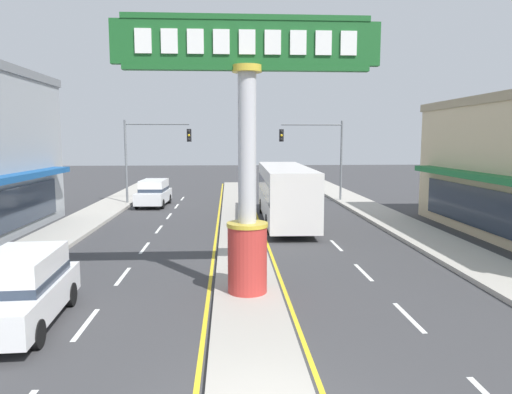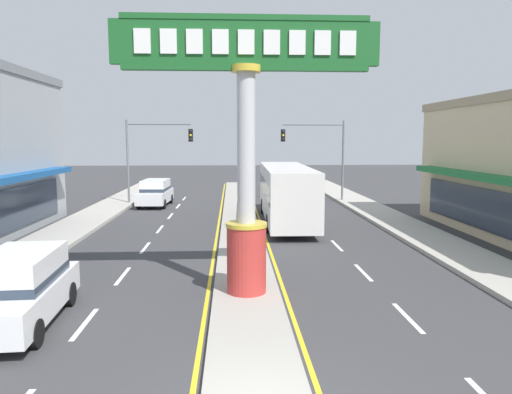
{
  "view_description": "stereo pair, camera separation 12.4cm",
  "coord_description": "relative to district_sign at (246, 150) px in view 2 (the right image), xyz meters",
  "views": [
    {
      "loc": [
        -0.56,
        -7.41,
        4.84
      ],
      "look_at": [
        0.5,
        10.82,
        2.6
      ],
      "focal_mm": 33.34,
      "sensor_mm": 36.0,
      "label": 1
    },
    {
      "loc": [
        -0.43,
        -7.42,
        4.84
      ],
      "look_at": [
        0.5,
        10.82,
        2.6
      ],
      "focal_mm": 33.34,
      "sensor_mm": 36.0,
      "label": 2
    }
  ],
  "objects": [
    {
      "name": "median_strip",
      "position": [
        -0.0,
        11.19,
        -4.44
      ],
      "size": [
        2.06,
        52.0,
        0.14
      ],
      "primitive_type": "cube",
      "color": "#A39E93",
      "rests_on": "ground"
    },
    {
      "name": "sidewalk_left",
      "position": [
        -8.98,
        9.19,
        -4.42
      ],
      "size": [
        2.71,
        60.0,
        0.18
      ],
      "primitive_type": "cube",
      "color": "#ADA89E",
      "rests_on": "ground"
    },
    {
      "name": "sidewalk_right",
      "position": [
        8.98,
        9.19,
        -4.42
      ],
      "size": [
        2.71,
        60.0,
        0.18
      ],
      "primitive_type": "cube",
      "color": "#ADA89E",
      "rests_on": "ground"
    },
    {
      "name": "lane_markings",
      "position": [
        0.0,
        9.84,
        -4.5
      ],
      "size": [
        8.8,
        52.0,
        0.01
      ],
      "color": "silver",
      "rests_on": "ground"
    },
    {
      "name": "district_sign",
      "position": [
        0.0,
        0.0,
        0.0
      ],
      "size": [
        7.83,
        1.27,
        8.25
      ],
      "color": "#B7332D",
      "rests_on": "median_strip"
    },
    {
      "name": "traffic_light_left_side",
      "position": [
        -6.27,
        20.89,
        -0.26
      ],
      "size": [
        4.86,
        0.46,
        6.2
      ],
      "color": "slate",
      "rests_on": "ground"
    },
    {
      "name": "traffic_light_right_side",
      "position": [
        6.27,
        21.57,
        -0.26
      ],
      "size": [
        4.86,
        0.46,
        6.2
      ],
      "color": "slate",
      "rests_on": "ground"
    },
    {
      "name": "suv_near_right_lane",
      "position": [
        -5.99,
        -1.96,
        -3.52
      ],
      "size": [
        2.16,
        4.7,
        1.9
      ],
      "color": "white",
      "rests_on": "ground"
    },
    {
      "name": "suv_far_right_lane",
      "position": [
        -5.98,
        20.24,
        -3.52
      ],
      "size": [
        2.12,
        4.68,
        1.9
      ],
      "color": "white",
      "rests_on": "ground"
    },
    {
      "name": "bus_near_left_lane",
      "position": [
        2.68,
        12.87,
        -2.64
      ],
      "size": [
        2.73,
        11.24,
        3.26
      ],
      "color": "silver",
      "rests_on": "ground"
    }
  ]
}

